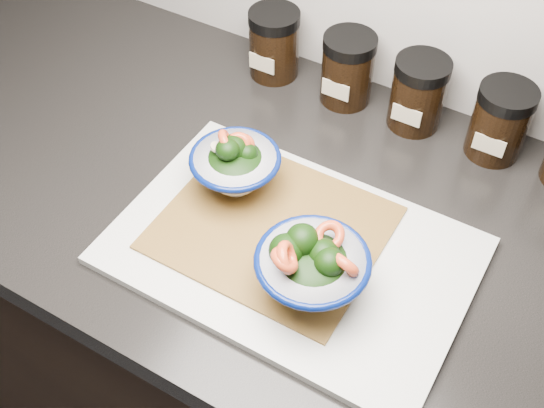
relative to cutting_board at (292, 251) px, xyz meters
The scene contains 10 objects.
cabinet 0.48m from the cutting_board, 77.75° to the left, with size 3.43×0.58×0.86m, color black.
countertop 0.08m from the cutting_board, 77.75° to the left, with size 3.50×0.60×0.04m, color black.
cutting_board is the anchor object (origin of this frame).
bamboo_mat 0.04m from the cutting_board, 158.21° to the left, with size 0.28×0.24×0.00m, color olive.
bowl_left 0.14m from the cutting_board, 155.22° to the left, with size 0.12×0.12×0.10m.
bowl_right 0.09m from the cutting_board, 42.15° to the right, with size 0.14×0.14×0.11m.
spice_jar_a 0.38m from the cutting_board, 123.65° to the left, with size 0.08×0.08×0.11m.
spice_jar_b 0.33m from the cutting_board, 104.18° to the left, with size 0.08×0.08×0.11m.
spice_jar_c 0.32m from the cutting_board, 83.50° to the left, with size 0.08×0.08×0.11m.
spice_jar_d 0.36m from the cutting_board, 63.11° to the left, with size 0.08×0.08×0.11m.
Camera 1 is at (0.23, 0.90, 1.60)m, focal length 45.00 mm.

